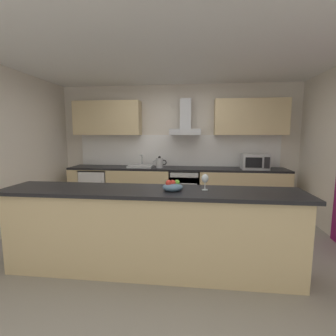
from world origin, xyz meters
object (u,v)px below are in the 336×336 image
at_px(oven, 185,189).
at_px(microwave, 255,162).
at_px(refrigerator, 97,189).
at_px(range_hood, 185,124).
at_px(fruit_bowl, 173,186).
at_px(sink, 141,166).
at_px(wine_glass, 205,179).
at_px(kettle, 160,163).

relative_size(oven, microwave, 1.60).
height_order(refrigerator, range_hood, range_hood).
height_order(range_hood, fruit_bowl, range_hood).
bearing_deg(oven, microwave, -1.18).
height_order(refrigerator, microwave, microwave).
relative_size(range_hood, fruit_bowl, 3.27).
bearing_deg(sink, microwave, -0.98).
xyz_separation_m(oven, fruit_bowl, (-0.02, -2.32, 0.55)).
bearing_deg(refrigerator, wine_glass, -45.99).
xyz_separation_m(refrigerator, kettle, (1.35, -0.03, 0.58)).
height_order(refrigerator, kettle, kettle).
distance_m(wine_glass, fruit_bowl, 0.36).
bearing_deg(kettle, oven, 3.79).
bearing_deg(microwave, wine_glass, -114.72).
xyz_separation_m(microwave, wine_glass, (-1.03, -2.24, 0.04)).
height_order(kettle, fruit_bowl, kettle).
bearing_deg(microwave, range_hood, 173.37).
xyz_separation_m(kettle, fruit_bowl, (0.48, -2.29, 0.00)).
height_order(oven, wine_glass, wine_glass).
distance_m(microwave, wine_glass, 2.46).
bearing_deg(sink, kettle, -6.40).
distance_m(microwave, sink, 2.27).
xyz_separation_m(refrigerator, wine_glass, (2.18, -2.26, 0.66)).
relative_size(sink, fruit_bowl, 2.27).
relative_size(microwave, kettle, 1.73).
relative_size(range_hood, wine_glass, 4.05).
distance_m(oven, sink, 1.02).
bearing_deg(wine_glass, oven, 98.20).
distance_m(oven, kettle, 0.75).
xyz_separation_m(kettle, wine_glass, (0.83, -2.23, 0.08)).
distance_m(sink, kettle, 0.41).
xyz_separation_m(refrigerator, fruit_bowl, (1.83, -2.32, 0.58)).
relative_size(refrigerator, microwave, 1.70).
distance_m(range_hood, fruit_bowl, 2.57).
relative_size(refrigerator, sink, 1.70).
relative_size(wine_glass, fruit_bowl, 0.81).
height_order(microwave, sink, microwave).
bearing_deg(range_hood, microwave, -6.63).
relative_size(sink, kettle, 1.73).
xyz_separation_m(sink, wine_glass, (1.23, -2.27, 0.16)).
bearing_deg(fruit_bowl, microwave, 58.98).
relative_size(kettle, wine_glass, 1.62).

